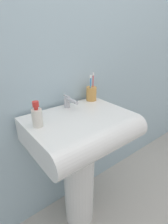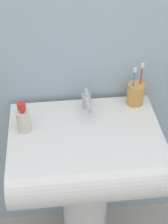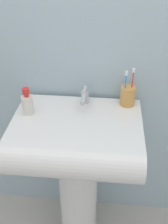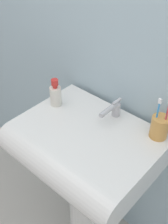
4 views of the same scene
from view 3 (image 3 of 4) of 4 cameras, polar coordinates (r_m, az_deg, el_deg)
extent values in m
cube|color=#9EB7C1|center=(1.35, -0.36, 16.71)|extent=(5.00, 0.05, 2.40)
cylinder|color=white|center=(1.63, -1.18, -15.93)|extent=(0.21, 0.21, 0.71)
cube|color=white|center=(1.33, -1.39, -4.04)|extent=(0.60, 0.40, 0.14)
cylinder|color=white|center=(1.18, -2.56, -10.05)|extent=(0.60, 0.14, 0.14)
cylinder|color=#B7B7BC|center=(1.39, 0.18, 3.04)|extent=(0.04, 0.04, 0.06)
cylinder|color=#B7B7BC|center=(1.33, -0.04, 2.97)|extent=(0.02, 0.11, 0.02)
cube|color=#B7B7BC|center=(1.37, 0.18, 4.59)|extent=(0.01, 0.06, 0.01)
cylinder|color=#D19347|center=(1.39, 8.87, 3.25)|extent=(0.07, 0.07, 0.10)
cylinder|color=#338CD8|center=(1.36, 8.34, 4.61)|extent=(0.01, 0.01, 0.15)
cube|color=white|center=(1.32, 8.64, 7.78)|extent=(0.01, 0.01, 0.02)
cylinder|color=#D83F4C|center=(1.37, 9.71, 4.98)|extent=(0.01, 0.01, 0.16)
cube|color=white|center=(1.33, 10.08, 8.33)|extent=(0.01, 0.01, 0.02)
cylinder|color=silver|center=(1.33, -11.39, 1.42)|extent=(0.05, 0.05, 0.09)
cylinder|color=red|center=(1.30, -11.65, 3.41)|extent=(0.02, 0.02, 0.01)
cylinder|color=red|center=(1.29, -11.76, 4.21)|extent=(0.03, 0.03, 0.03)
camera|label=1|loc=(0.80, -53.24, -4.21)|focal=28.00mm
camera|label=2|loc=(0.30, -95.60, 36.21)|focal=55.00mm
camera|label=4|loc=(0.57, 62.07, 22.23)|focal=45.00mm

